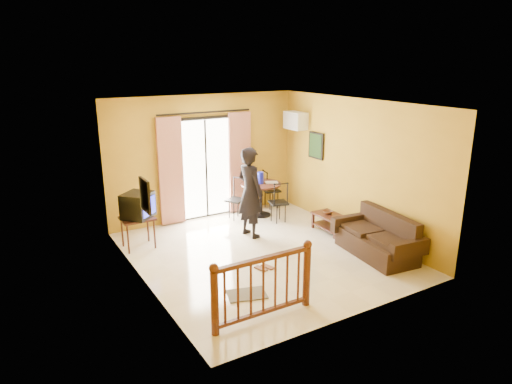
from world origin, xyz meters
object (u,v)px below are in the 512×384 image
coffee_table (331,221)px  dining_table (261,190)px  television (138,205)px  sofa (379,240)px  standing_person (250,192)px

coffee_table → dining_table: bearing=113.8°
television → sofa: size_ratio=0.41×
coffee_table → standing_person: 1.85m
sofa → standing_person: (-1.57, 2.06, 0.63)m
dining_table → sofa: (0.73, -3.03, -0.32)m
coffee_table → standing_person: standing_person is taller
standing_person → sofa: bearing=-152.4°
coffee_table → sofa: sofa is taller
television → coffee_table: size_ratio=0.87×
television → sofa: television is taller
television → sofa: bearing=-77.0°
dining_table → coffee_table: 1.84m
television → standing_person: 2.22m
dining_table → coffee_table: bearing=-66.2°
coffee_table → standing_person: (-1.57, 0.69, 0.69)m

